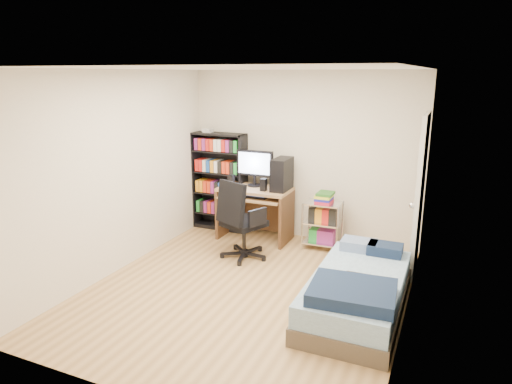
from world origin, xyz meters
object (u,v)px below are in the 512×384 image
at_px(media_shelf, 219,180).
at_px(bed, 357,292).
at_px(office_chair, 241,234).
at_px(computer_desk, 263,193).

distance_m(media_shelf, bed, 3.23).
relative_size(media_shelf, bed, 0.87).
height_order(media_shelf, bed, media_shelf).
bearing_deg(bed, office_chair, 154.18).
bearing_deg(bed, media_shelf, 144.76).
xyz_separation_m(media_shelf, bed, (2.60, -1.84, -0.56)).
bearing_deg(office_chair, computer_desk, 114.97).
xyz_separation_m(media_shelf, computer_desk, (0.83, -0.18, -0.07)).
relative_size(computer_desk, office_chair, 1.22).
xyz_separation_m(computer_desk, office_chair, (0.03, -0.82, -0.37)).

